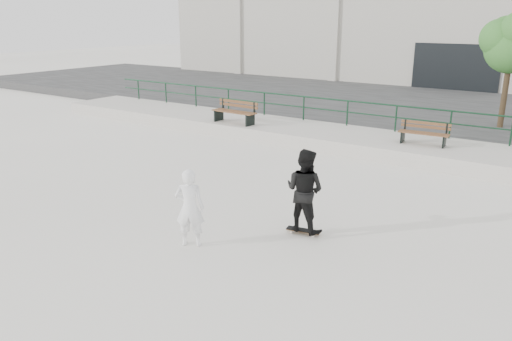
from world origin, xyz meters
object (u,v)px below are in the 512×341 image
Objects in this scene: bench_left at (235,112)px; bench_right at (424,133)px; skateboard at (303,231)px; standing_skater at (305,190)px; seated_skater at (190,208)px.

bench_left is 1.19× the size of bench_right.
bench_left reaches higher than bench_right.
skateboard is 0.97m from standing_skater.
bench_right is at bearing 7.95° from bench_left.
skateboard is (-0.34, -7.87, -0.81)m from bench_right.
standing_skater is at bearing -96.86° from bench_right.
bench_left is 10.55m from seated_skater.
skateboard is at bearing -96.86° from bench_right.
seated_skater reaches higher than bench_right.
standing_skater reaches higher than bench_right.
bench_right is 7.88m from standing_skater.
standing_skater is (0.00, -0.00, 0.97)m from skateboard.
bench_right is 0.90× the size of standing_skater.
standing_skater is at bearing -160.76° from seated_skater.
bench_right reaches higher than skateboard.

